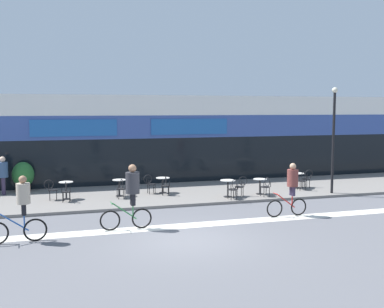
{
  "coord_description": "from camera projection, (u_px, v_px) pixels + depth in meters",
  "views": [
    {
      "loc": [
        -3.65,
        -13.18,
        4.06
      ],
      "look_at": [
        1.73,
        5.21,
        2.13
      ],
      "focal_mm": 42.0,
      "sensor_mm": 36.0,
      "label": 1
    }
  ],
  "objects": [
    {
      "name": "ground_plane",
      "position": [
        186.0,
        239.0,
        14.01
      ],
      "size": [
        120.0,
        120.0,
        0.0
      ],
      "primitive_type": "plane",
      "color": "#5B5B60"
    },
    {
      "name": "sidewalk_slab",
      "position": [
        144.0,
        195.0,
        20.93
      ],
      "size": [
        40.0,
        5.5,
        0.12
      ],
      "primitive_type": "cube",
      "color": "slate",
      "rests_on": "ground"
    },
    {
      "name": "storefront_facade",
      "position": [
        129.0,
        139.0,
        25.19
      ],
      "size": [
        40.0,
        4.06,
        4.78
      ],
      "color": "silver",
      "rests_on": "ground"
    },
    {
      "name": "bike_lane_stripe",
      "position": [
        173.0,
        227.0,
        15.53
      ],
      "size": [
        36.0,
        0.7,
        0.01
      ],
      "primitive_type": "cube",
      "color": "silver",
      "rests_on": "ground"
    },
    {
      "name": "bistro_table_0",
      "position": [
        66.0,
        187.0,
        19.59
      ],
      "size": [
        0.61,
        0.61,
        0.78
      ],
      "color": "black",
      "rests_on": "sidewalk_slab"
    },
    {
      "name": "bistro_table_1",
      "position": [
        119.0,
        185.0,
        20.31
      ],
      "size": [
        0.62,
        0.62,
        0.76
      ],
      "color": "black",
      "rests_on": "sidewalk_slab"
    },
    {
      "name": "bistro_table_2",
      "position": [
        163.0,
        182.0,
        21.09
      ],
      "size": [
        0.64,
        0.64,
        0.73
      ],
      "color": "black",
      "rests_on": "sidewalk_slab"
    },
    {
      "name": "bistro_table_3",
      "position": [
        228.0,
        185.0,
        20.12
      ],
      "size": [
        0.7,
        0.7,
        0.77
      ],
      "color": "black",
      "rests_on": "sidewalk_slab"
    },
    {
      "name": "bistro_table_4",
      "position": [
        260.0,
        183.0,
        20.78
      ],
      "size": [
        0.63,
        0.63,
        0.72
      ],
      "color": "black",
      "rests_on": "sidewalk_slab"
    },
    {
      "name": "bistro_table_5",
      "position": [
        296.0,
        177.0,
        22.4
      ],
      "size": [
        0.79,
        0.79,
        0.76
      ],
      "color": "black",
      "rests_on": "sidewalk_slab"
    },
    {
      "name": "cafe_chair_0_near",
      "position": [
        66.0,
        190.0,
        19.0
      ],
      "size": [
        0.43,
        0.59,
        0.9
      ],
      "rotation": [
        0.0,
        0.0,
        1.48
      ],
      "color": "black",
      "rests_on": "sidewalk_slab"
    },
    {
      "name": "cafe_chair_0_side",
      "position": [
        51.0,
        188.0,
        19.42
      ],
      "size": [
        0.58,
        0.41,
        0.9
      ],
      "rotation": [
        0.0,
        0.0,
        0.01
      ],
      "color": "black",
      "rests_on": "sidewalk_slab"
    },
    {
      "name": "cafe_chair_1_near",
      "position": [
        121.0,
        187.0,
        19.71
      ],
      "size": [
        0.44,
        0.6,
        0.9
      ],
      "rotation": [
        0.0,
        0.0,
        1.69
      ],
      "color": "black",
      "rests_on": "sidewalk_slab"
    },
    {
      "name": "cafe_chair_2_near",
      "position": [
        166.0,
        184.0,
        20.49
      ],
      "size": [
        0.44,
        0.6,
        0.9
      ],
      "rotation": [
        0.0,
        0.0,
        1.45
      ],
      "color": "black",
      "rests_on": "sidewalk_slab"
    },
    {
      "name": "cafe_chair_2_side",
      "position": [
        150.0,
        183.0,
        20.91
      ],
      "size": [
        0.59,
        0.44,
        0.9
      ],
      "rotation": [
        0.0,
        0.0,
        0.11
      ],
      "color": "black",
      "rests_on": "sidewalk_slab"
    },
    {
      "name": "cafe_chair_3_near",
      "position": [
        233.0,
        188.0,
        19.53
      ],
      "size": [
        0.45,
        0.6,
        0.9
      ],
      "rotation": [
        0.0,
        0.0,
        1.72
      ],
      "color": "black",
      "rests_on": "sidewalk_slab"
    },
    {
      "name": "cafe_chair_3_side",
      "position": [
        241.0,
        185.0,
        20.29
      ],
      "size": [
        0.59,
        0.44,
        0.9
      ],
      "rotation": [
        0.0,
        0.0,
        3.04
      ],
      "color": "black",
      "rests_on": "sidewalk_slab"
    },
    {
      "name": "cafe_chair_4_near",
      "position": [
        266.0,
        185.0,
        20.18
      ],
      "size": [
        0.43,
        0.59,
        0.9
      ],
      "rotation": [
        0.0,
        0.0,
        1.66
      ],
      "color": "black",
      "rests_on": "sidewalk_slab"
    },
    {
      "name": "cafe_chair_5_near",
      "position": [
        302.0,
        180.0,
        21.8
      ],
      "size": [
        0.43,
        0.59,
        0.9
      ],
      "rotation": [
        0.0,
        0.0,
        1.49
      ],
      "color": "black",
      "rests_on": "sidewalk_slab"
    },
    {
      "name": "cafe_chair_5_side",
      "position": [
        307.0,
        177.0,
        22.57
      ],
      "size": [
        0.59,
        0.42,
        0.9
      ],
      "rotation": [
        0.0,
        0.0,
        3.09
      ],
      "color": "black",
      "rests_on": "sidewalk_slab"
    },
    {
      "name": "planter_pot",
      "position": [
        23.0,
        176.0,
        21.46
      ],
      "size": [
        1.02,
        1.02,
        1.42
      ],
      "color": "brown",
      "rests_on": "sidewalk_slab"
    },
    {
      "name": "lamp_post",
      "position": [
        334.0,
        132.0,
        20.83
      ],
      "size": [
        0.26,
        0.26,
        4.94
      ],
      "color": "black",
      "rests_on": "sidewalk_slab"
    },
    {
      "name": "cyclist_0",
      "position": [
        131.0,
        191.0,
        15.1
      ],
      "size": [
        1.76,
        0.48,
        2.22
      ],
      "rotation": [
        0.0,
        0.0,
        3.14
      ],
      "color": "black",
      "rests_on": "ground"
    },
    {
      "name": "cyclist_1",
      "position": [
        291.0,
        186.0,
        16.97
      ],
      "size": [
        1.68,
        0.48,
        2.03
      ],
      "rotation": [
        0.0,
        0.0,
        3.16
      ],
      "color": "black",
      "rests_on": "ground"
    },
    {
      "name": "cyclist_2",
      "position": [
        21.0,
        206.0,
        13.59
      ],
      "size": [
        1.82,
        0.52,
        2.06
      ],
      "rotation": [
        0.0,
        0.0,
        3.22
      ],
      "color": "black",
      "rests_on": "ground"
    },
    {
      "name": "pedestrian_near_end",
      "position": [
        3.0,
        172.0,
        20.64
      ],
      "size": [
        0.55,
        0.55,
        1.77
      ],
      "rotation": [
        0.0,
        0.0,
        0.23
      ],
      "color": "#382D47",
      "rests_on": "sidewalk_slab"
    }
  ]
}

